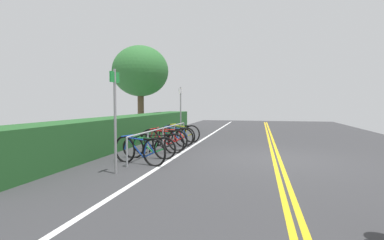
{
  "coord_description": "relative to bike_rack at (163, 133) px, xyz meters",
  "views": [
    {
      "loc": [
        -8.88,
        0.49,
        1.6
      ],
      "look_at": [
        0.47,
        2.61,
        1.08
      ],
      "focal_mm": 28.04,
      "sensor_mm": 36.0,
      "label": 1
    }
  ],
  "objects": [
    {
      "name": "hedge_backdrop",
      "position": [
        1.5,
        1.92,
        -0.03
      ],
      "size": [
        14.78,
        1.24,
        1.1
      ],
      "primitive_type": "cube",
      "color": "#235626",
      "rests_on": "ground_plane"
    },
    {
      "name": "bicycle_5",
      "position": [
        1.63,
        -0.03,
        -0.24
      ],
      "size": [
        0.63,
        1.67,
        0.73
      ],
      "color": "black",
      "rests_on": "ground_plane"
    },
    {
      "name": "sign_post_far",
      "position": [
        3.47,
        0.29,
        0.83
      ],
      "size": [
        0.36,
        0.09,
        2.37
      ],
      "color": "gray",
      "rests_on": "ground_plane"
    },
    {
      "name": "ground_plane",
      "position": [
        -0.96,
        -3.76,
        -0.61
      ],
      "size": [
        39.4,
        11.65,
        0.05
      ],
      "primitive_type": "cube",
      "color": "#353538"
    },
    {
      "name": "bike_rack",
      "position": [
        0.0,
        0.0,
        0.0
      ],
      "size": [
        5.83,
        0.05,
        0.78
      ],
      "color": "#9EA0A5",
      "rests_on": "ground_plane"
    },
    {
      "name": "bicycle_1",
      "position": [
        -1.64,
        -0.11,
        -0.26
      ],
      "size": [
        0.46,
        1.65,
        0.69
      ],
      "color": "black",
      "rests_on": "ground_plane"
    },
    {
      "name": "bicycle_4",
      "position": [
        0.86,
        0.03,
        -0.24
      ],
      "size": [
        0.47,
        1.8,
        0.74
      ],
      "color": "black",
      "rests_on": "ground_plane"
    },
    {
      "name": "bike_lane_stripe_white",
      "position": [
        -0.96,
        -0.8,
        -0.58
      ],
      "size": [
        35.46,
        0.12,
        0.0
      ],
      "primitive_type": "cube",
      "color": "white",
      "rests_on": "ground_plane"
    },
    {
      "name": "bicycle_3",
      "position": [
        0.03,
        -0.02,
        -0.23
      ],
      "size": [
        0.46,
        1.78,
        0.76
      ],
      "color": "black",
      "rests_on": "ground_plane"
    },
    {
      "name": "sign_post_near",
      "position": [
        -3.62,
        -0.06,
        0.84
      ],
      "size": [
        0.36,
        0.06,
        2.38
      ],
      "color": "gray",
      "rests_on": "ground_plane"
    },
    {
      "name": "bicycle_6",
      "position": [
        2.36,
        -0.03,
        -0.23
      ],
      "size": [
        0.57,
        1.72,
        0.76
      ],
      "color": "black",
      "rests_on": "ground_plane"
    },
    {
      "name": "centre_line_yellow_inner",
      "position": [
        -0.96,
        -3.84,
        -0.58
      ],
      "size": [
        35.46,
        0.1,
        0.0
      ],
      "primitive_type": "cube",
      "color": "gold",
      "rests_on": "ground_plane"
    },
    {
      "name": "centre_line_yellow_outer",
      "position": [
        -0.96,
        -3.68,
        -0.58
      ],
      "size": [
        35.46,
        0.1,
        0.0
      ],
      "primitive_type": "cube",
      "color": "gold",
      "rests_on": "ground_plane"
    },
    {
      "name": "bicycle_0",
      "position": [
        -2.47,
        -0.15,
        -0.22
      ],
      "size": [
        0.66,
        1.7,
        0.77
      ],
      "color": "black",
      "rests_on": "ground_plane"
    },
    {
      "name": "tree_mid",
      "position": [
        6.14,
        3.35,
        2.83
      ],
      "size": [
        3.15,
        3.15,
        4.86
      ],
      "color": "brown",
      "rests_on": "ground_plane"
    },
    {
      "name": "bicycle_2",
      "position": [
        -0.73,
        -0.11,
        -0.26
      ],
      "size": [
        0.54,
        1.63,
        0.69
      ],
      "color": "black",
      "rests_on": "ground_plane"
    }
  ]
}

